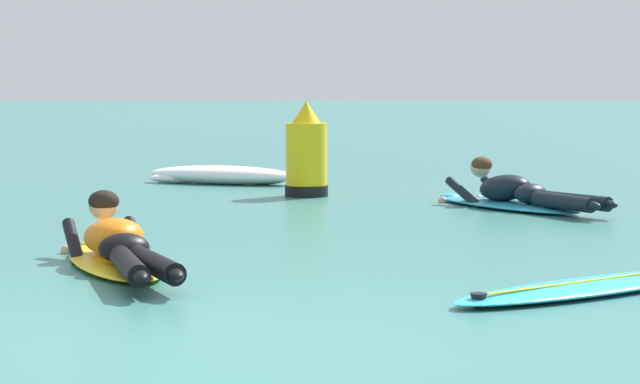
{
  "coord_description": "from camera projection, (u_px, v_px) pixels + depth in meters",
  "views": [
    {
      "loc": [
        0.54,
        -6.16,
        1.29
      ],
      "look_at": [
        0.6,
        5.15,
        0.3
      ],
      "focal_mm": 73.09,
      "sensor_mm": 36.0,
      "label": 1
    }
  ],
  "objects": [
    {
      "name": "surfer_far",
      "position": [
        514.0,
        195.0,
        12.82
      ],
      "size": [
        1.62,
        2.3,
        0.53
      ],
      "color": "#2DB2D1",
      "rests_on": "ground"
    },
    {
      "name": "drifting_surfboard",
      "position": [
        589.0,
        287.0,
        7.84
      ],
      "size": [
        2.09,
        1.7,
        0.16
      ],
      "color": "#2DB2D1",
      "rests_on": "ground"
    },
    {
      "name": "channel_marker_buoy",
      "position": [
        306.0,
        158.0,
        14.19
      ],
      "size": [
        0.47,
        0.47,
        1.04
      ],
      "color": "yellow",
      "rests_on": "ground"
    },
    {
      "name": "whitewater_mid_right",
      "position": [
        222.0,
        175.0,
        15.84
      ],
      "size": [
        1.97,
        1.12,
        0.22
      ],
      "color": "white",
      "rests_on": "ground"
    },
    {
      "name": "ground_plane",
      "position": [
        269.0,
        182.0,
        16.2
      ],
      "size": [
        120.0,
        120.0,
        0.0
      ],
      "primitive_type": "plane",
      "color": "#387A75"
    },
    {
      "name": "surfer_near",
      "position": [
        118.0,
        248.0,
        8.79
      ],
      "size": [
        1.2,
        2.49,
        0.53
      ],
      "color": "yellow",
      "rests_on": "ground"
    }
  ]
}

